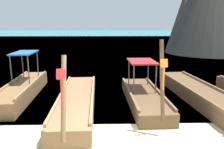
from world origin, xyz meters
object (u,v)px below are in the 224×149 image
Objects in this scene: longtail_boat_turquoise_ribbon at (199,94)px; longtail_boat_orange_ribbon at (144,96)px; longtail_boat_red_ribbon at (77,101)px; longtail_boat_blue_ribbon at (22,90)px.

longtail_boat_orange_ribbon is at bearing -170.97° from longtail_boat_turquoise_ribbon.
longtail_boat_orange_ribbon is (2.70, 0.45, 0.04)m from longtail_boat_red_ribbon.
longtail_boat_red_ribbon is 1.30× the size of longtail_boat_orange_ribbon.
longtail_boat_orange_ribbon reaches higher than longtail_boat_blue_ribbon.
longtail_boat_turquoise_ribbon is at bearing 9.03° from longtail_boat_orange_ribbon.
longtail_boat_orange_ribbon is (5.30, -0.97, -0.06)m from longtail_boat_blue_ribbon.
longtail_boat_turquoise_ribbon is (2.44, 0.39, -0.02)m from longtail_boat_orange_ribbon.
longtail_boat_red_ribbon is at bearing -170.80° from longtail_boat_turquoise_ribbon.
longtail_boat_turquoise_ribbon is (7.75, -0.59, -0.09)m from longtail_boat_blue_ribbon.
longtail_boat_orange_ribbon is 2.47m from longtail_boat_turquoise_ribbon.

